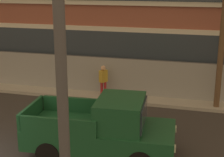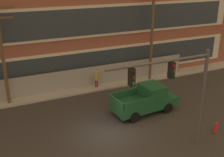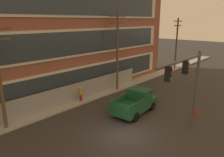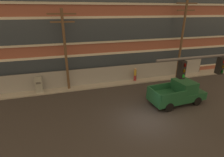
{
  "view_description": "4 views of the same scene",
  "coord_description": "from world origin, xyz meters",
  "views": [
    {
      "loc": [
        7.04,
        -8.44,
        5.81
      ],
      "look_at": [
        3.46,
        4.83,
        1.83
      ],
      "focal_mm": 55.0,
      "sensor_mm": 36.0,
      "label": 1
    },
    {
      "loc": [
        -6.36,
        -14.58,
        10.08
      ],
      "look_at": [
        1.5,
        2.36,
        2.89
      ],
      "focal_mm": 45.0,
      "sensor_mm": 36.0,
      "label": 2
    },
    {
      "loc": [
        -11.37,
        -8.92,
        8.2
      ],
      "look_at": [
        3.83,
        4.49,
        2.75
      ],
      "focal_mm": 35.0,
      "sensor_mm": 36.0,
      "label": 3
    },
    {
      "loc": [
        -5.62,
        -10.15,
        7.92
      ],
      "look_at": [
        -1.2,
        5.03,
        1.71
      ],
      "focal_mm": 28.0,
      "sensor_mm": 36.0,
      "label": 4
    }
  ],
  "objects": [
    {
      "name": "pickup_truck_dark_green",
      "position": [
        4.01,
        1.73,
        0.97
      ],
      "size": [
        5.16,
        2.45,
        2.08
      ],
      "color": "#194C2D",
      "rests_on": "ground"
    },
    {
      "name": "chain_link_fence",
      "position": [
        -2.69,
        7.89,
        1.03
      ],
      "size": [
        29.06,
        0.06,
        2.02
      ],
      "color": "gray",
      "rests_on": "ground"
    },
    {
      "name": "sidewalk_building_side",
      "position": [
        0.0,
        7.62,
        0.08
      ],
      "size": [
        80.0,
        1.67,
        0.16
      ],
      "primitive_type": "cube",
      "color": "#9E9B93",
      "rests_on": "ground"
    },
    {
      "name": "pedestrian_near_cabinet",
      "position": [
        2.31,
        7.42,
        0.97
      ],
      "size": [
        0.41,
        0.47,
        1.69
      ],
      "color": "maroon",
      "rests_on": "ground"
    }
  ]
}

